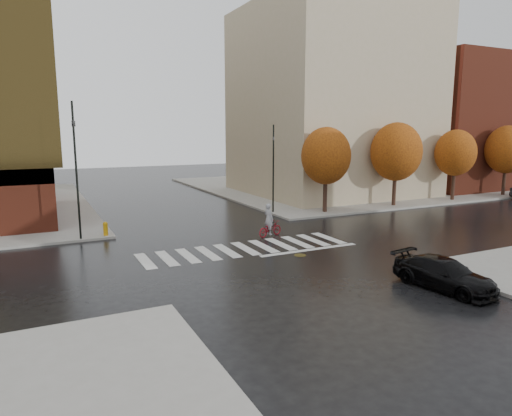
{
  "coord_description": "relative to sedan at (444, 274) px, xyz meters",
  "views": [
    {
      "loc": [
        -10.22,
        -21.53,
        6.45
      ],
      "look_at": [
        1.18,
        1.6,
        2.0
      ],
      "focal_mm": 32.0,
      "sensor_mm": 36.0,
      "label": 1
    }
  ],
  "objects": [
    {
      "name": "tree_ne_d",
      "position": [
        26.41,
        16.29,
        3.91
      ],
      "size": [
        4.0,
        4.0,
        6.7
      ],
      "color": "black",
      "rests_on": "sidewalk_ne"
    },
    {
      "name": "cyclist",
      "position": [
        -2.05,
        11.39,
        0.07
      ],
      "size": [
        1.91,
        1.12,
        2.05
      ],
      "rotation": [
        0.0,
        0.0,
        1.86
      ],
      "color": "maroon",
      "rests_on": "ground"
    },
    {
      "name": "sedan",
      "position": [
        0.0,
        0.0,
        0.0
      ],
      "size": [
        2.35,
        4.54,
        1.26
      ],
      "primitive_type": "imported",
      "rotation": [
        0.0,
        0.0,
        0.14
      ],
      "color": "black",
      "rests_on": "ground"
    },
    {
      "name": "building_ne_brick",
      "position": [
        28.41,
        24.89,
        6.52
      ],
      "size": [
        14.0,
        14.0,
        14.0
      ],
      "primitive_type": "cube",
      "color": "maroon",
      "rests_on": "sidewalk_ne"
    },
    {
      "name": "sidewalk_ne",
      "position": [
        16.41,
        29.89,
        -0.55
      ],
      "size": [
        30.0,
        30.0,
        0.15
      ],
      "primitive_type": "cube",
      "color": "gray",
      "rests_on": "ground"
    },
    {
      "name": "traffic_light_ne",
      "position": [
        1.71,
        17.89,
        3.25
      ],
      "size": [
        0.19,
        0.21,
        6.66
      ],
      "rotation": [
        0.0,
        0.0,
        2.72
      ],
      "color": "black",
      "rests_on": "sidewalk_ne"
    },
    {
      "name": "traffic_light_nw",
      "position": [
        -12.53,
        15.19,
        4.08
      ],
      "size": [
        0.24,
        0.22,
        7.88
      ],
      "rotation": [
        0.0,
        0.0,
        -1.2
      ],
      "color": "black",
      "rests_on": "sidewalk_nw"
    },
    {
      "name": "ground",
      "position": [
        -4.59,
        8.89,
        -0.63
      ],
      "size": [
        120.0,
        120.0,
        0.0
      ],
      "primitive_type": "plane",
      "color": "black",
      "rests_on": "ground"
    },
    {
      "name": "manhole",
      "position": [
        -2.63,
        6.89,
        -0.62
      ],
      "size": [
        0.78,
        0.78,
        0.01
      ],
      "primitive_type": "cylinder",
      "rotation": [
        0.0,
        0.0,
        0.27
      ],
      "color": "#50451C",
      "rests_on": "ground"
    },
    {
      "name": "fire_hydrant",
      "position": [
        -11.09,
        15.39,
        -0.02
      ],
      "size": [
        0.3,
        0.3,
        0.83
      ],
      "color": "#C88C0B",
      "rests_on": "sidewalk_nw"
    },
    {
      "name": "tree_ne_c",
      "position": [
        19.41,
        16.29,
        3.75
      ],
      "size": [
        3.6,
        3.6,
        6.31
      ],
      "color": "black",
      "rests_on": "sidewalk_ne"
    },
    {
      "name": "tree_ne_b",
      "position": [
        12.41,
        16.29,
        3.99
      ],
      "size": [
        4.2,
        4.2,
        6.89
      ],
      "color": "black",
      "rests_on": "sidewalk_ne"
    },
    {
      "name": "building_ne_tan",
      "position": [
        12.41,
        25.89,
        8.52
      ],
      "size": [
        16.0,
        16.0,
        18.0
      ],
      "primitive_type": "cube",
      "color": "tan",
      "rests_on": "sidewalk_ne"
    },
    {
      "name": "tree_ne_a",
      "position": [
        5.41,
        16.29,
        3.83
      ],
      "size": [
        3.8,
        3.8,
        6.5
      ],
      "color": "black",
      "rests_on": "sidewalk_ne"
    },
    {
      "name": "crosswalk",
      "position": [
        -4.59,
        9.39,
        -0.62
      ],
      "size": [
        12.0,
        3.0,
        0.01
      ],
      "primitive_type": "cube",
      "color": "silver",
      "rests_on": "ground"
    }
  ]
}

